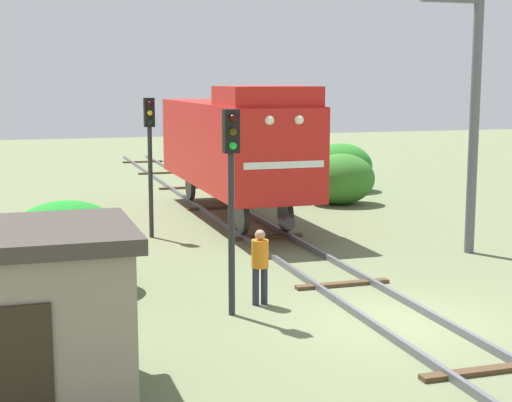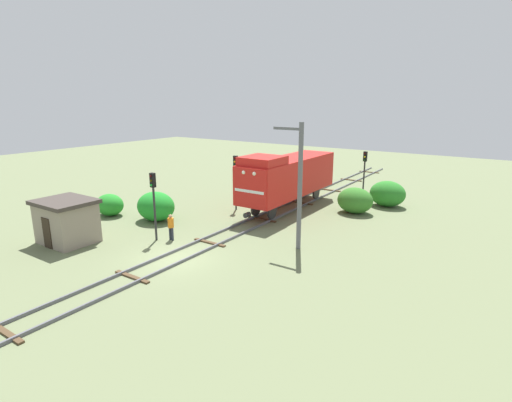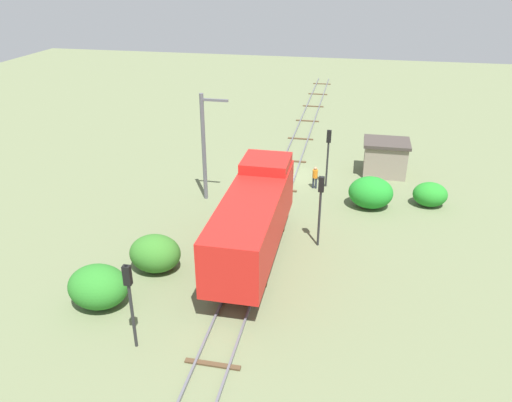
% 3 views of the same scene
% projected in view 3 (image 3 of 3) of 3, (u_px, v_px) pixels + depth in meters
% --- Properties ---
extents(ground_plane, '(107.98, 107.98, 0.00)m').
position_uv_depth(ground_plane, '(287.00, 175.00, 39.37)').
color(ground_plane, '#66704C').
extents(railway_track, '(2.40, 71.99, 0.16)m').
position_uv_depth(railway_track, '(287.00, 174.00, 39.34)').
color(railway_track, '#595960').
rests_on(railway_track, ground).
extents(locomotive, '(2.90, 11.60, 4.60)m').
position_uv_depth(locomotive, '(253.00, 216.00, 26.99)').
color(locomotive, red).
rests_on(locomotive, railway_track).
extents(traffic_signal_near, '(0.32, 0.34, 4.36)m').
position_uv_depth(traffic_signal_near, '(328.00, 148.00, 36.13)').
color(traffic_signal_near, '#262628').
rests_on(traffic_signal_near, ground).
extents(traffic_signal_mid, '(0.32, 0.34, 4.40)m').
position_uv_depth(traffic_signal_mid, '(320.00, 199.00, 28.36)').
color(traffic_signal_mid, '#262628').
rests_on(traffic_signal_mid, ground).
extents(traffic_signal_far, '(0.32, 0.34, 4.15)m').
position_uv_depth(traffic_signal_far, '(129.00, 292.00, 20.65)').
color(traffic_signal_far, '#262628').
rests_on(traffic_signal_far, ground).
extents(worker_near_track, '(0.38, 0.38, 1.70)m').
position_uv_depth(worker_near_track, '(315.00, 176.00, 36.67)').
color(worker_near_track, '#262B38').
rests_on(worker_near_track, ground).
extents(catenary_mast, '(1.94, 0.28, 7.51)m').
position_uv_depth(catenary_mast, '(205.00, 145.00, 33.81)').
color(catenary_mast, '#595960').
rests_on(catenary_mast, ground).
extents(relay_hut, '(3.50, 2.90, 2.74)m').
position_uv_depth(relay_hut, '(385.00, 157.00, 39.00)').
color(relay_hut, gray).
rests_on(relay_hut, ground).
extents(bush_near, '(2.80, 2.29, 2.04)m').
position_uv_depth(bush_near, '(155.00, 253.00, 26.89)').
color(bush_near, '#337326').
rests_on(bush_near, ground).
extents(bush_mid, '(2.99, 2.44, 2.17)m').
position_uv_depth(bush_mid, '(371.00, 193.00, 33.80)').
color(bush_mid, '#1E8726').
rests_on(bush_mid, ground).
extents(bush_far, '(2.31, 1.89, 1.68)m').
position_uv_depth(bush_far, '(430.00, 194.00, 34.10)').
color(bush_far, '#238626').
rests_on(bush_far, ground).
extents(bush_back, '(2.94, 2.41, 2.14)m').
position_uv_depth(bush_back, '(98.00, 287.00, 24.05)').
color(bush_back, '#2A7926').
rests_on(bush_back, ground).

